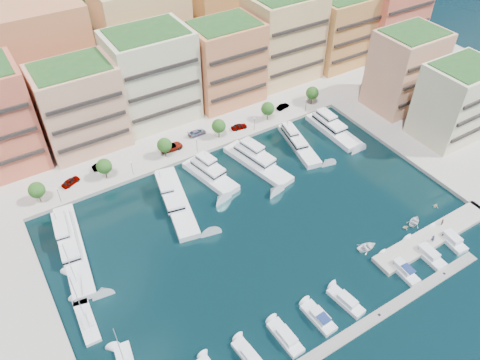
{
  "coord_description": "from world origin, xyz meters",
  "views": [
    {
      "loc": [
        -41.83,
        -57.43,
        77.42
      ],
      "look_at": [
        0.56,
        10.69,
        6.0
      ],
      "focal_mm": 35.0,
      "sensor_mm": 36.0,
      "label": 1
    }
  ],
  "objects_px": {
    "tree_0": "(37,190)",
    "yacht_0": "(71,244)",
    "cruiser_4": "(319,318)",
    "sailboat_2": "(79,287)",
    "tree_5": "(312,93)",
    "tender_3": "(435,206)",
    "yacht_2": "(174,198)",
    "sailboat_1": "(87,320)",
    "car_2": "(171,147)",
    "lamppost_0": "(58,193)",
    "car_0": "(71,182)",
    "tender_1": "(405,227)",
    "person_1": "(442,222)",
    "car_3": "(197,133)",
    "tree_4": "(268,109)",
    "tender_0": "(367,247)",
    "lamppost_1": "(132,166)",
    "car_1": "(102,166)",
    "tree_3": "(219,126)",
    "yacht_3": "(209,173)",
    "tender_2": "(415,221)",
    "tree_2": "(164,145)",
    "car_5": "(283,106)",
    "lamppost_3": "(254,122)",
    "cruiser_2": "(251,358)",
    "yacht_4": "(256,161)",
    "cruiser_3": "(286,338)",
    "cruiser_7": "(401,269)",
    "car_4": "(239,126)",
    "yacht_5": "(297,142)",
    "cruiser_9": "(450,239)",
    "lamppost_4": "(306,103)",
    "person_0": "(433,239)",
    "lamppost_2": "(197,143)",
    "cruiser_5": "(346,302)",
    "cruiser_8": "(426,254)"
  },
  "relations": [
    {
      "from": "lamppost_0",
      "to": "car_3",
      "type": "xyz_separation_m",
      "value": [
        39.36,
        6.48,
        -2.07
      ]
    },
    {
      "from": "tree_0",
      "to": "yacht_0",
      "type": "bearing_deg",
      "value": -83.01
    },
    {
      "from": "sailboat_1",
      "to": "lamppost_1",
      "type": "bearing_deg",
      "value": 55.39
    },
    {
      "from": "tree_0",
      "to": "cruiser_8",
      "type": "relative_size",
      "value": 0.62
    },
    {
      "from": "sailboat_2",
      "to": "person_1",
      "type": "distance_m",
      "value": 78.15
    },
    {
      "from": "tree_5",
      "to": "yacht_4",
      "type": "xyz_separation_m",
      "value": [
        -29.24,
        -14.15,
        -3.65
      ]
    },
    {
      "from": "tender_0",
      "to": "lamppost_0",
      "type": "bearing_deg",
      "value": 53.9
    },
    {
      "from": "cruiser_4",
      "to": "sailboat_2",
      "type": "height_order",
      "value": "sailboat_2"
    },
    {
      "from": "sailboat_2",
      "to": "person_1",
      "type": "relative_size",
      "value": 8.4
    },
    {
      "from": "yacht_2",
      "to": "tender_2",
      "type": "relative_size",
      "value": 6.28
    },
    {
      "from": "tree_3",
      "to": "lamppost_1",
      "type": "xyz_separation_m",
      "value": [
        -26.0,
        -2.3,
        -0.92
      ]
    },
    {
      "from": "lamppost_4",
      "to": "tender_0",
      "type": "distance_m",
      "value": 52.12
    },
    {
      "from": "lamppost_0",
      "to": "tender_0",
      "type": "xyz_separation_m",
      "value": [
        51.54,
        -47.81,
        -3.37
      ]
    },
    {
      "from": "lamppost_0",
      "to": "tender_2",
      "type": "xyz_separation_m",
      "value": [
        65.9,
        -47.94,
        -3.42
      ]
    },
    {
      "from": "cruiser_7",
      "to": "car_4",
      "type": "xyz_separation_m",
      "value": [
        -2.51,
        58.64,
        1.2
      ]
    },
    {
      "from": "person_1",
      "to": "lamppost_3",
      "type": "bearing_deg",
      "value": -81.78
    },
    {
      "from": "yacht_0",
      "to": "tender_2",
      "type": "height_order",
      "value": "yacht_0"
    },
    {
      "from": "tree_5",
      "to": "yacht_2",
      "type": "distance_m",
      "value": 55.38
    },
    {
      "from": "yacht_3",
      "to": "tree_0",
      "type": "bearing_deg",
      "value": 162.55
    },
    {
      "from": "lamppost_1",
      "to": "cruiser_2",
      "type": "height_order",
      "value": "lamppost_1"
    },
    {
      "from": "cruiser_2",
      "to": "car_2",
      "type": "distance_m",
      "value": 61.64
    },
    {
      "from": "yacht_3",
      "to": "car_2",
      "type": "relative_size",
      "value": 2.77
    },
    {
      "from": "car_2",
      "to": "cruiser_9",
      "type": "bearing_deg",
      "value": -142.34
    },
    {
      "from": "tree_3",
      "to": "car_0",
      "type": "xyz_separation_m",
      "value": [
        -40.17,
        2.47,
        -2.95
      ]
    },
    {
      "from": "yacht_2",
      "to": "yacht_3",
      "type": "bearing_deg",
      "value": 17.29
    },
    {
      "from": "cruiser_2",
      "to": "cruiser_5",
      "type": "bearing_deg",
      "value": 0.02
    },
    {
      "from": "tree_2",
      "to": "car_5",
      "type": "distance_m",
      "value": 39.44
    },
    {
      "from": "sailboat_1",
      "to": "car_2",
      "type": "distance_m",
      "value": 51.74
    },
    {
      "from": "lamppost_2",
      "to": "yacht_0",
      "type": "distance_m",
      "value": 40.69
    },
    {
      "from": "sailboat_2",
      "to": "sailboat_1",
      "type": "distance_m",
      "value": 8.09
    },
    {
      "from": "yacht_5",
      "to": "cruiser_9",
      "type": "bearing_deg",
      "value": -80.51
    },
    {
      "from": "cruiser_2",
      "to": "car_0",
      "type": "relative_size",
      "value": 1.81
    },
    {
      "from": "yacht_4",
      "to": "cruiser_3",
      "type": "bearing_deg",
      "value": -117.11
    },
    {
      "from": "lamppost_3",
      "to": "tender_2",
      "type": "xyz_separation_m",
      "value": [
        11.9,
        -47.94,
        -3.42
      ]
    },
    {
      "from": "cruiser_2",
      "to": "yacht_3",
      "type": "bearing_deg",
      "value": 69.41
    },
    {
      "from": "car_4",
      "to": "person_0",
      "type": "distance_m",
      "value": 58.64
    },
    {
      "from": "tree_0",
      "to": "tree_5",
      "type": "relative_size",
      "value": 1.0
    },
    {
      "from": "lamppost_1",
      "to": "tree_2",
      "type": "bearing_deg",
      "value": 12.95
    },
    {
      "from": "cruiser_7",
      "to": "cruiser_8",
      "type": "distance_m",
      "value": 7.5
    },
    {
      "from": "lamppost_2",
      "to": "cruiser_4",
      "type": "xyz_separation_m",
      "value": [
        -4.14,
        -55.8,
        -3.26
      ]
    },
    {
      "from": "yacht_2",
      "to": "car_5",
      "type": "bearing_deg",
      "value": 22.03
    },
    {
      "from": "tender_1",
      "to": "person_1",
      "type": "distance_m",
      "value": 7.93
    },
    {
      "from": "yacht_2",
      "to": "sailboat_2",
      "type": "relative_size",
      "value": 1.85
    },
    {
      "from": "tree_3",
      "to": "sailboat_2",
      "type": "height_order",
      "value": "sailboat_2"
    },
    {
      "from": "car_3",
      "to": "tree_4",
      "type": "bearing_deg",
      "value": -102.41
    },
    {
      "from": "person_1",
      "to": "lamppost_0",
      "type": "bearing_deg",
      "value": -45.26
    },
    {
      "from": "lamppost_0",
      "to": "car_0",
      "type": "bearing_deg",
      "value": 51.25
    },
    {
      "from": "tree_0",
      "to": "yacht_0",
      "type": "relative_size",
      "value": 0.21
    },
    {
      "from": "tree_5",
      "to": "tender_3",
      "type": "xyz_separation_m",
      "value": [
        -2.14,
        -49.33,
        -4.32
      ]
    },
    {
      "from": "lamppost_1",
      "to": "car_1",
      "type": "xyz_separation_m",
      "value": [
        -5.74,
        6.59,
        -2.06
      ]
    }
  ]
}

